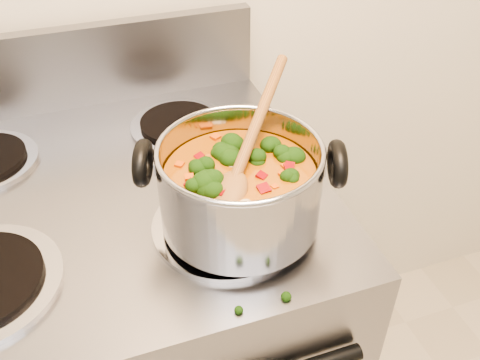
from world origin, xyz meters
name	(u,v)px	position (x,y,z in m)	size (l,w,h in m)	color
electric_range	(132,354)	(0.06, 1.16, 0.47)	(0.73, 0.66, 1.08)	gray
stockpot	(240,187)	(0.25, 1.01, 1.00)	(0.30, 0.23, 0.14)	#A5A5AD
wooden_spoon	(245,153)	(0.26, 1.03, 1.04)	(0.21, 0.26, 0.10)	olive
cooktop_crumbs	(236,233)	(0.24, 0.99, 0.92)	(0.26, 0.30, 0.01)	black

